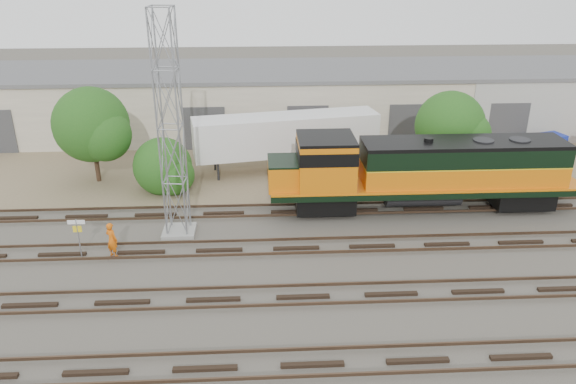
{
  "coord_description": "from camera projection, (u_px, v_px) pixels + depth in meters",
  "views": [
    {
      "loc": [
        -1.82,
        -24.18,
        14.31
      ],
      "look_at": [
        -0.29,
        4.0,
        2.2
      ],
      "focal_mm": 35.0,
      "sensor_mm": 36.0,
      "label": 1
    }
  ],
  "objects": [
    {
      "name": "dumpster_blue",
      "position": [
        551.0,
        144.0,
        43.06
      ],
      "size": [
        1.96,
        1.89,
        1.5
      ],
      "primitive_type": "cube",
      "rotation": [
        0.0,
        0.0,
        0.29
      ],
      "color": "navy",
      "rests_on": "ground"
    },
    {
      "name": "tracks",
      "position": [
        303.0,
        297.0,
        25.14
      ],
      "size": [
        80.0,
        20.4,
        0.28
      ],
      "color": "black",
      "rests_on": "ground"
    },
    {
      "name": "sign_post",
      "position": [
        78.0,
        231.0,
        27.99
      ],
      "size": [
        0.87,
        0.07,
        2.12
      ],
      "color": "gray",
      "rests_on": "ground"
    },
    {
      "name": "locomotive",
      "position": [
        420.0,
        171.0,
        32.81
      ],
      "size": [
        18.34,
        3.22,
        4.41
      ],
      "color": "black",
      "rests_on": "tracks"
    },
    {
      "name": "warehouse",
      "position": [
        280.0,
        100.0,
        47.96
      ],
      "size": [
        58.4,
        10.4,
        5.3
      ],
      "color": "beige",
      "rests_on": "ground"
    },
    {
      "name": "worker",
      "position": [
        112.0,
        240.0,
        28.29
      ],
      "size": [
        0.82,
        0.75,
        1.88
      ],
      "primitive_type": "imported",
      "rotation": [
        0.0,
        0.0,
        2.57
      ],
      "color": "#D95B0C",
      "rests_on": "ground"
    },
    {
      "name": "tree_mid",
      "position": [
        166.0,
        169.0,
        35.83
      ],
      "size": [
        3.94,
        3.76,
        3.76
      ],
      "color": "#382619",
      "rests_on": "ground"
    },
    {
      "name": "tree_west",
      "position": [
        95.0,
        127.0,
        36.37
      ],
      "size": [
        5.15,
        4.91,
        6.42
      ],
      "color": "#382619",
      "rests_on": "ground"
    },
    {
      "name": "semi_trailer",
      "position": [
        290.0,
        136.0,
        39.16
      ],
      "size": [
        13.11,
        4.8,
        3.96
      ],
      "rotation": [
        0.0,
        0.0,
        0.18
      ],
      "color": "white",
      "rests_on": "ground"
    },
    {
      "name": "tree_east",
      "position": [
        454.0,
        128.0,
        36.6
      ],
      "size": [
        4.75,
        4.52,
        6.11
      ],
      "color": "#382619",
      "rests_on": "ground"
    },
    {
      "name": "dirt_strip",
      "position": [
        284.0,
        161.0,
        41.68
      ],
      "size": [
        80.0,
        16.0,
        0.02
      ],
      "primitive_type": "cube",
      "color": "#726047",
      "rests_on": "ground"
    },
    {
      "name": "signal_tower",
      "position": [
        171.0,
        132.0,
        28.75
      ],
      "size": [
        1.76,
        1.76,
        11.96
      ],
      "rotation": [
        0.0,
        0.0,
        -0.1
      ],
      "color": "gray",
      "rests_on": "ground"
    },
    {
      "name": "ground",
      "position": [
        298.0,
        264.0,
        27.92
      ],
      "size": [
        140.0,
        140.0,
        0.0
      ],
      "primitive_type": "plane",
      "color": "#47423A",
      "rests_on": "ground"
    }
  ]
}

